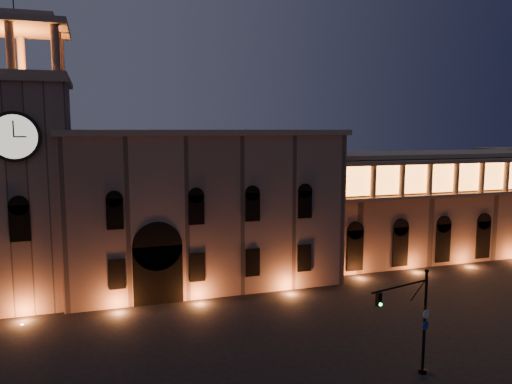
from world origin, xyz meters
TOP-DOWN VIEW (x-y plane):
  - ground at (0.00, 0.00)m, footprint 160.00×160.00m
  - government_building at (-2.08, 21.93)m, footprint 30.80×12.80m
  - clock_tower at (-20.50, 20.98)m, footprint 9.80×9.80m
  - colonnade_wing at (32.00, 23.92)m, footprint 40.60×11.50m
  - traffic_light at (7.60, -4.78)m, footprint 5.55×1.72m

SIDE VIEW (x-z plane):
  - ground at x=0.00m, z-range 0.00..0.00m
  - traffic_light at x=7.60m, z-range 0.20..8.02m
  - colonnade_wing at x=32.00m, z-range 0.08..14.58m
  - government_building at x=-2.08m, z-range -0.03..17.57m
  - clock_tower at x=-20.50m, z-range -3.70..28.70m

